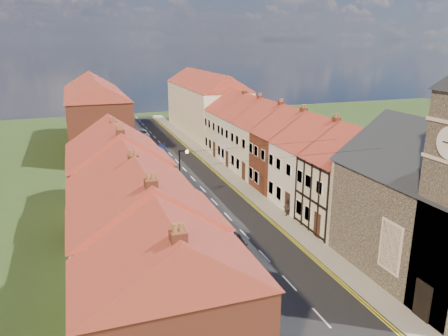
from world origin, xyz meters
The scene contains 23 objects.
road centered at (0.00, 30.00, 0.01)m, with size 7.00×90.00×0.02m, color black.
pavement_left centered at (-4.40, 30.00, 0.06)m, with size 1.80×90.00×0.12m, color #A09D91.
pavement_right centered at (4.40, 30.00, 0.06)m, with size 1.80×90.00×0.12m, color #A09D91.
church centered at (9.36, 3.32, 5.88)m, with size 11.25×14.25×15.20m.
cottage_r_tudor centered at (9.27, 12.70, 4.47)m, with size 8.30×5.20×9.00m.
cottage_r_white_near centered at (9.30, 18.10, 4.47)m, with size 8.30×6.00×9.00m.
cottage_r_cream_mid centered at (9.30, 23.50, 4.48)m, with size 8.30×5.20×9.00m.
cottage_r_pink centered at (9.30, 28.90, 4.47)m, with size 8.30×6.00×9.00m.
cottage_r_white_far centered at (9.30, 34.30, 4.48)m, with size 8.30×5.20×9.00m.
cottage_r_cream_far centered at (9.30, 39.70, 4.47)m, with size 8.30×6.00×9.00m.
cottage_l_brick_near centered at (-9.30, -0.25, 4.37)m, with size 8.30×5.70×8.80m.
cottage_l_cream centered at (-9.30, 5.55, 4.52)m, with size 8.30×6.30×9.10m.
cottage_l_white centered at (-9.30, 11.95, 4.37)m, with size 8.30×6.90×8.80m.
cottage_l_brick_mid centered at (-9.30, 18.05, 4.53)m, with size 8.30×5.70×9.10m.
cottage_l_pink centered at (-9.30, 23.85, 4.37)m, with size 8.30×6.30×8.80m.
block_right_far centered at (9.30, 55.00, 5.29)m, with size 8.30×24.20×10.50m.
block_left_far centered at (-9.30, 50.00, 5.29)m, with size 8.30×24.20×10.50m.
lamppost centered at (-3.81, 20.00, 3.54)m, with size 0.88×0.15×6.00m.
car_near centered at (-1.77, 11.20, 0.63)m, with size 1.49×3.70×1.26m, color black.
car_far centered at (-1.50, 41.13, 0.69)m, with size 1.92×4.73×1.37m, color navy.
car_distant centered at (-2.09, 54.22, 0.64)m, with size 2.13×4.61×1.28m, color #95989C.
pedestrian_left centered at (-3.79, 7.40, 0.95)m, with size 0.61×0.40×1.66m, color black.
pedestrian_right centered at (5.10, 16.35, 0.91)m, with size 0.77×0.60×1.58m, color black.
Camera 1 is at (-12.53, -16.69, 15.47)m, focal length 35.00 mm.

